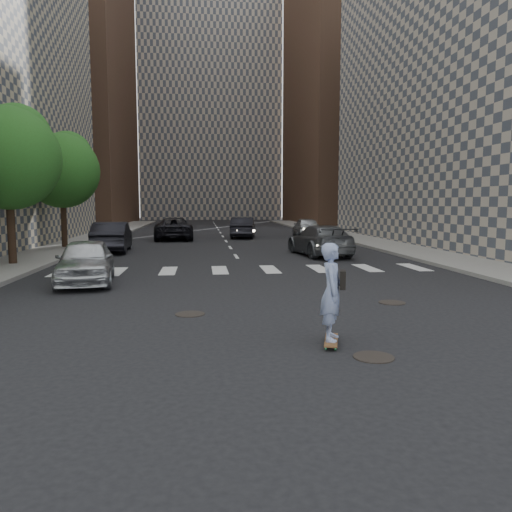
{
  "coord_description": "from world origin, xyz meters",
  "views": [
    {
      "loc": [
        -1.71,
        -10.53,
        2.63
      ],
      "look_at": [
        -0.34,
        1.94,
        1.3
      ],
      "focal_mm": 35.0,
      "sensor_mm": 36.0,
      "label": 1
    }
  ],
  "objects_px": {
    "tree_b": "(10,154)",
    "traffic_car_a": "(112,237)",
    "traffic_car_b": "(320,240)",
    "traffic_car_d": "(306,227)",
    "traffic_car_c": "(174,228)",
    "tree_c": "(63,167)",
    "silver_sedan": "(86,261)",
    "skateboarder": "(332,292)",
    "traffic_car_e": "(243,228)"
  },
  "relations": [
    {
      "from": "tree_b",
      "to": "skateboarder",
      "type": "height_order",
      "value": "tree_b"
    },
    {
      "from": "skateboarder",
      "to": "traffic_car_c",
      "type": "distance_m",
      "value": 28.0
    },
    {
      "from": "tree_b",
      "to": "traffic_car_c",
      "type": "xyz_separation_m",
      "value": [
        5.79,
        14.86,
        -3.85
      ]
    },
    {
      "from": "traffic_car_a",
      "to": "traffic_car_d",
      "type": "bearing_deg",
      "value": -143.16
    },
    {
      "from": "tree_b",
      "to": "traffic_car_b",
      "type": "distance_m",
      "value": 14.51
    },
    {
      "from": "tree_b",
      "to": "traffic_car_b",
      "type": "xyz_separation_m",
      "value": [
        13.69,
        2.86,
        -3.88
      ]
    },
    {
      "from": "tree_b",
      "to": "traffic_car_a",
      "type": "distance_m",
      "value": 7.65
    },
    {
      "from": "traffic_car_a",
      "to": "traffic_car_d",
      "type": "xyz_separation_m",
      "value": [
        13.0,
        10.94,
        -0.05
      ]
    },
    {
      "from": "tree_c",
      "to": "traffic_car_b",
      "type": "bearing_deg",
      "value": -20.57
    },
    {
      "from": "silver_sedan",
      "to": "traffic_car_a",
      "type": "relative_size",
      "value": 0.87
    },
    {
      "from": "traffic_car_a",
      "to": "silver_sedan",
      "type": "bearing_deg",
      "value": 92.06
    },
    {
      "from": "tree_c",
      "to": "skateboarder",
      "type": "height_order",
      "value": "tree_c"
    },
    {
      "from": "tree_b",
      "to": "silver_sedan",
      "type": "distance_m",
      "value": 7.39
    },
    {
      "from": "tree_c",
      "to": "traffic_car_e",
      "type": "xyz_separation_m",
      "value": [
        10.9,
        8.11,
        -3.86
      ]
    },
    {
      "from": "traffic_car_e",
      "to": "traffic_car_d",
      "type": "bearing_deg",
      "value": -163.96
    },
    {
      "from": "traffic_car_d",
      "to": "traffic_car_c",
      "type": "bearing_deg",
      "value": 15.0
    },
    {
      "from": "traffic_car_e",
      "to": "skateboarder",
      "type": "bearing_deg",
      "value": 96.05
    },
    {
      "from": "traffic_car_a",
      "to": "traffic_car_c",
      "type": "relative_size",
      "value": 0.86
    },
    {
      "from": "traffic_car_a",
      "to": "traffic_car_b",
      "type": "distance_m",
      "value": 11.16
    },
    {
      "from": "traffic_car_d",
      "to": "silver_sedan",
      "type": "bearing_deg",
      "value": 64.96
    },
    {
      "from": "skateboarder",
      "to": "traffic_car_c",
      "type": "relative_size",
      "value": 0.33
    },
    {
      "from": "silver_sedan",
      "to": "traffic_car_b",
      "type": "xyz_separation_m",
      "value": [
        9.73,
        7.73,
        0.03
      ]
    },
    {
      "from": "traffic_car_b",
      "to": "traffic_car_d",
      "type": "bearing_deg",
      "value": -105.59
    },
    {
      "from": "silver_sedan",
      "to": "traffic_car_d",
      "type": "xyz_separation_m",
      "value": [
        12.0,
        21.73,
        0.02
      ]
    },
    {
      "from": "silver_sedan",
      "to": "traffic_car_e",
      "type": "bearing_deg",
      "value": 63.69
    },
    {
      "from": "traffic_car_b",
      "to": "silver_sedan",
      "type": "bearing_deg",
      "value": 32.08
    },
    {
      "from": "traffic_car_b",
      "to": "traffic_car_a",
      "type": "bearing_deg",
      "value": -22.33
    },
    {
      "from": "traffic_car_d",
      "to": "tree_c",
      "type": "bearing_deg",
      "value": 32.92
    },
    {
      "from": "tree_b",
      "to": "traffic_car_d",
      "type": "xyz_separation_m",
      "value": [
        15.95,
        16.86,
        -3.89
      ]
    },
    {
      "from": "tree_c",
      "to": "traffic_car_d",
      "type": "distance_m",
      "value": 18.66
    },
    {
      "from": "tree_c",
      "to": "traffic_car_a",
      "type": "relative_size",
      "value": 1.33
    },
    {
      "from": "traffic_car_d",
      "to": "traffic_car_e",
      "type": "height_order",
      "value": "traffic_car_e"
    },
    {
      "from": "tree_c",
      "to": "skateboarder",
      "type": "bearing_deg",
      "value": -64.02
    },
    {
      "from": "silver_sedan",
      "to": "traffic_car_e",
      "type": "xyz_separation_m",
      "value": [
        6.95,
        20.98,
        0.05
      ]
    },
    {
      "from": "tree_b",
      "to": "skateboarder",
      "type": "distance_m",
      "value": 16.73
    },
    {
      "from": "tree_c",
      "to": "traffic_car_c",
      "type": "bearing_deg",
      "value": 49.83
    },
    {
      "from": "silver_sedan",
      "to": "traffic_car_c",
      "type": "height_order",
      "value": "traffic_car_c"
    },
    {
      "from": "tree_c",
      "to": "skateboarder",
      "type": "distance_m",
      "value": 23.42
    },
    {
      "from": "traffic_car_b",
      "to": "traffic_car_d",
      "type": "relative_size",
      "value": 1.19
    },
    {
      "from": "tree_b",
      "to": "traffic_car_a",
      "type": "relative_size",
      "value": 1.33
    },
    {
      "from": "skateboarder",
      "to": "traffic_car_a",
      "type": "distance_m",
      "value": 20.06
    },
    {
      "from": "tree_c",
      "to": "traffic_car_c",
      "type": "relative_size",
      "value": 1.15
    },
    {
      "from": "traffic_car_b",
      "to": "traffic_car_e",
      "type": "bearing_deg",
      "value": -84.53
    },
    {
      "from": "tree_b",
      "to": "tree_c",
      "type": "height_order",
      "value": "same"
    },
    {
      "from": "traffic_car_e",
      "to": "traffic_car_c",
      "type": "bearing_deg",
      "value": 21.3
    },
    {
      "from": "traffic_car_d",
      "to": "traffic_car_e",
      "type": "relative_size",
      "value": 0.94
    },
    {
      "from": "traffic_car_d",
      "to": "skateboarder",
      "type": "bearing_deg",
      "value": 82.76
    },
    {
      "from": "silver_sedan",
      "to": "traffic_car_a",
      "type": "xyz_separation_m",
      "value": [
        -1.0,
        10.8,
        0.08
      ]
    },
    {
      "from": "traffic_car_b",
      "to": "tree_c",
      "type": "bearing_deg",
      "value": -26.96
    },
    {
      "from": "tree_b",
      "to": "traffic_car_c",
      "type": "height_order",
      "value": "tree_b"
    }
  ]
}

